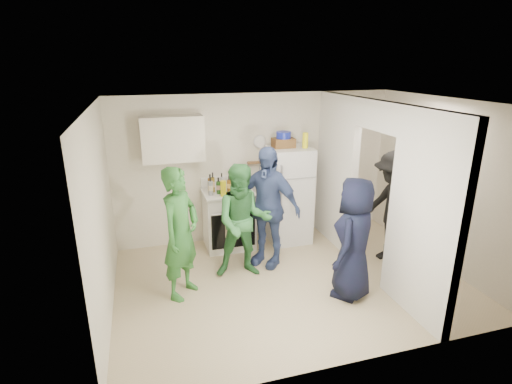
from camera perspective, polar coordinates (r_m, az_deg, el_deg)
floor at (r=5.86m, az=4.89°, el=-12.56°), size 4.80×4.80×0.00m
wall_back at (r=6.87m, az=0.09°, el=3.55°), size 4.80×0.00×4.80m
wall_front at (r=3.92m, az=14.40°, el=-8.76°), size 4.80×0.00×4.80m
wall_left at (r=5.01m, az=-21.28°, el=-3.39°), size 0.00×3.40×3.40m
wall_right at (r=6.57m, az=25.16°, el=1.09°), size 0.00×3.40×3.40m
ceiling at (r=5.06m, az=5.66°, el=12.58°), size 4.80×4.80×0.00m
partition_pier_back at (r=6.77m, az=11.36°, el=2.97°), size 0.12×1.20×2.50m
partition_pier_front at (r=5.02m, az=22.86°, el=-3.55°), size 0.12×1.20×2.50m
partition_header at (r=5.63m, az=17.20°, el=10.39°), size 0.12×1.00×0.40m
stove at (r=6.67m, az=-3.92°, el=-3.88°), size 0.81×0.68×0.97m
upper_cabinet at (r=6.31m, az=-11.82°, el=7.44°), size 0.95×0.34×0.70m
fridge at (r=6.81m, az=4.71°, el=-0.42°), size 0.68×0.66×1.64m
wicker_basket at (r=6.59m, az=3.94°, el=7.02°), size 0.35×0.25×0.15m
blue_bowl at (r=6.56m, az=3.96°, el=8.14°), size 0.24×0.24×0.11m
yellow_cup_stack_top at (r=6.56m, az=7.05°, el=7.32°), size 0.09×0.09×0.25m
wall_clock at (r=6.76m, az=0.55°, el=7.23°), size 0.22×0.02×0.22m
spice_shelf at (r=6.79m, az=0.21°, el=4.26°), size 0.35×0.08×0.03m
nook_window at (r=6.60m, az=24.37°, el=4.89°), size 0.03×0.70×0.80m
nook_window_frame at (r=6.59m, az=24.27°, el=4.89°), size 0.04×0.76×0.86m
nook_valance at (r=6.52m, az=24.50°, el=7.87°), size 0.04×0.82×0.18m
yellow_cup_stack_stove at (r=6.23m, az=-4.68°, el=0.48°), size 0.09×0.09×0.25m
red_cup at (r=6.34m, az=-1.70°, el=0.24°), size 0.09×0.09×0.12m
person_green_left at (r=5.24m, az=-10.71°, el=-5.84°), size 0.74×0.76×1.76m
person_green_center at (r=5.65m, az=-1.81°, el=-4.26°), size 0.91×0.76×1.66m
person_denim at (r=5.95m, az=1.56°, el=-2.16°), size 1.06×1.09×1.84m
person_navy at (r=5.32m, az=13.82°, el=-6.50°), size 0.94×0.92×1.63m
person_nook at (r=6.38m, az=18.93°, el=-2.18°), size 0.77×1.19×1.75m
bottle_a at (r=6.53m, az=-6.58°, el=1.37°), size 0.08×0.08×0.27m
bottle_b at (r=6.36m, az=-5.37°, el=0.91°), size 0.07×0.07×0.27m
bottle_c at (r=6.59m, az=-4.91°, el=1.56°), size 0.06×0.06×0.27m
bottle_d at (r=6.43m, az=-3.86°, el=1.15°), size 0.07×0.07×0.27m
bottle_e at (r=6.63m, az=-3.52°, el=1.87°), size 0.06×0.06×0.31m
bottle_f at (r=6.52m, az=-2.38°, el=1.30°), size 0.07×0.07×0.24m
bottle_g at (r=6.64m, az=-2.09°, el=1.94°), size 0.08×0.08×0.31m
bottle_h at (r=6.30m, az=-6.51°, el=0.87°), size 0.08×0.08×0.30m
bottle_i at (r=6.57m, az=-3.65°, el=1.71°), size 0.07×0.07×0.31m
bottle_j at (r=6.44m, az=-1.18°, el=1.29°), size 0.06×0.06×0.29m
bottle_k at (r=6.44m, az=-6.18°, el=1.38°), size 0.06×0.06×0.33m
bottle_l at (r=6.37m, az=-2.70°, el=0.98°), size 0.07×0.07×0.26m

